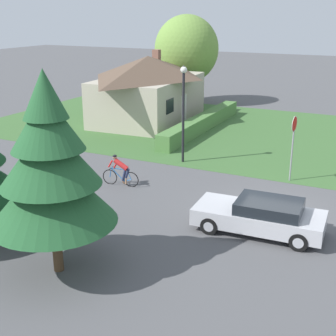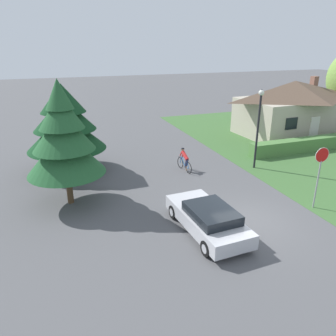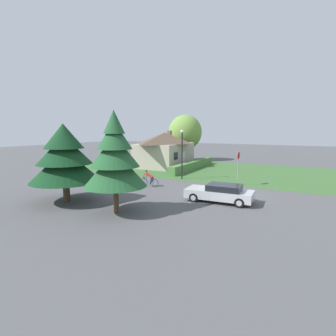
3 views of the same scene
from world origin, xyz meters
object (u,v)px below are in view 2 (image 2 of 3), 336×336
at_px(cottage_house, 292,107).
at_px(cyclist, 185,160).
at_px(street_lamp, 259,119).
at_px(conifer_tall_far, 65,122).
at_px(conifer_tall_near, 64,138).
at_px(stop_sign, 320,166).
at_px(sedan_left_lane, 208,219).

relative_size(cottage_house, cyclist, 5.53).
distance_m(cottage_house, street_lamp, 9.87).
bearing_deg(conifer_tall_far, conifer_tall_near, -93.87).
xyz_separation_m(stop_sign, conifer_tall_near, (-10.92, 4.54, 1.17)).
distance_m(street_lamp, conifer_tall_near, 11.38).
height_order(sedan_left_lane, conifer_tall_far, conifer_tall_far).
height_order(stop_sign, conifer_tall_near, conifer_tall_near).
relative_size(cottage_house, stop_sign, 3.18).
relative_size(cottage_house, conifer_tall_near, 1.60).
distance_m(sedan_left_lane, street_lamp, 8.81).
distance_m(cyclist, street_lamp, 5.09).
relative_size(cyclist, conifer_tall_near, 0.29).
relative_size(sedan_left_lane, street_lamp, 0.93).
distance_m(cottage_house, sedan_left_lane, 18.35).
relative_size(stop_sign, conifer_tall_near, 0.50).
relative_size(cyclist, street_lamp, 0.35).
bearing_deg(cyclist, cottage_house, -73.98).
xyz_separation_m(conifer_tall_near, conifer_tall_far, (0.31, 4.56, -0.23)).
height_order(cottage_house, street_lamp, street_lamp).
bearing_deg(conifer_tall_far, street_lamp, -17.75).
height_order(cyclist, street_lamp, street_lamp).
xyz_separation_m(cyclist, conifer_tall_near, (-6.99, -2.10, 2.61)).
height_order(sedan_left_lane, stop_sign, stop_sign).
bearing_deg(street_lamp, sedan_left_lane, -136.90).
bearing_deg(conifer_tall_far, stop_sign, -40.62).
xyz_separation_m(cottage_house, conifer_tall_near, (-19.02, -7.18, 0.97)).
xyz_separation_m(stop_sign, conifer_tall_far, (-10.61, 9.11, 0.93)).
height_order(sedan_left_lane, conifer_tall_near, conifer_tall_near).
relative_size(cottage_house, sedan_left_lane, 2.11).
distance_m(cottage_house, stop_sign, 14.24).
xyz_separation_m(cottage_house, cyclist, (-12.03, -5.07, -1.64)).
bearing_deg(conifer_tall_near, cottage_house, 20.67).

